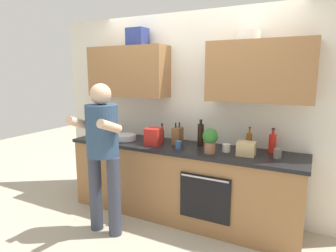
{
  "coord_description": "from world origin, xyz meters",
  "views": [
    {
      "loc": [
        1.41,
        -3.06,
        1.76
      ],
      "look_at": [
        -0.11,
        -0.1,
        1.15
      ],
      "focal_mm": 30.99,
      "sensor_mm": 36.0,
      "label": 1
    }
  ],
  "objects": [
    {
      "name": "bottle_syrup",
      "position": [
        0.77,
        0.18,
        1.0
      ],
      "size": [
        0.07,
        0.07,
        0.27
      ],
      "color": "#8C4C14",
      "rests_on": "counter"
    },
    {
      "name": "grocery_bag_crisps",
      "position": [
        -0.32,
        -0.08,
        1.0
      ],
      "size": [
        0.2,
        0.22,
        0.2
      ],
      "primitive_type": "cube",
      "rotation": [
        0.0,
        0.0,
        0.13
      ],
      "color": "red",
      "rests_on": "counter"
    },
    {
      "name": "mixing_bowl",
      "position": [
        -0.77,
        -0.04,
        0.94
      ],
      "size": [
        0.27,
        0.27,
        0.07
      ],
      "primitive_type": "cylinder",
      "color": "silver",
      "rests_on": "counter"
    },
    {
      "name": "cup_tea",
      "position": [
        0.04,
        -0.13,
        0.95
      ],
      "size": [
        0.08,
        0.08,
        0.09
      ],
      "primitive_type": "cylinder",
      "color": "#33598C",
      "rests_on": "counter"
    },
    {
      "name": "potted_herb",
      "position": [
        0.42,
        -0.14,
        1.06
      ],
      "size": [
        0.17,
        0.17,
        0.27
      ],
      "color": "#9E6647",
      "rests_on": "counter"
    },
    {
      "name": "cup_coffee",
      "position": [
        0.56,
        -0.0,
        0.94
      ],
      "size": [
        0.09,
        0.09,
        0.09
      ],
      "primitive_type": "cylinder",
      "color": "white",
      "rests_on": "counter"
    },
    {
      "name": "person_standing",
      "position": [
        -0.58,
        -0.71,
        0.98
      ],
      "size": [
        0.49,
        0.45,
        1.66
      ],
      "color": "#383D4C",
      "rests_on": "ground"
    },
    {
      "name": "knife_block",
      "position": [
        -0.07,
        0.06,
        1.01
      ],
      "size": [
        0.1,
        0.14,
        0.27
      ],
      "color": "brown",
      "rests_on": "counter"
    },
    {
      "name": "cup_stoneware",
      "position": [
        1.1,
        0.0,
        0.95
      ],
      "size": [
        0.08,
        0.08,
        0.1
      ],
      "primitive_type": "cylinder",
      "color": "slate",
      "rests_on": "counter"
    },
    {
      "name": "counter",
      "position": [
        0.0,
        -0.0,
        0.45
      ],
      "size": [
        2.84,
        0.67,
        0.9
      ],
      "color": "olive",
      "rests_on": "ground"
    },
    {
      "name": "grocery_bag_bread",
      "position": [
        0.79,
        -0.05,
        0.97
      ],
      "size": [
        0.19,
        0.15,
        0.15
      ],
      "primitive_type": "cube",
      "rotation": [
        0.0,
        0.0,
        0.04
      ],
      "color": "tan",
      "rests_on": "counter"
    },
    {
      "name": "ground_plane",
      "position": [
        0.0,
        0.0,
        0.0
      ],
      "size": [
        12.0,
        12.0,
        0.0
      ],
      "primitive_type": "plane",
      "color": "#B2A893"
    },
    {
      "name": "bottle_hotsauce",
      "position": [
        1.02,
        0.21,
        1.01
      ],
      "size": [
        0.08,
        0.08,
        0.27
      ],
      "color": "red",
      "rests_on": "counter"
    },
    {
      "name": "bottle_juice",
      "position": [
        -1.16,
        -0.16,
        1.02
      ],
      "size": [
        0.07,
        0.07,
        0.29
      ],
      "color": "orange",
      "rests_on": "counter"
    },
    {
      "name": "back_wall_unit",
      "position": [
        -0.0,
        0.28,
        1.49
      ],
      "size": [
        4.0,
        0.38,
        2.5
      ],
      "color": "silver",
      "rests_on": "ground"
    },
    {
      "name": "bottle_vinegar",
      "position": [
        -0.32,
        0.14,
        0.99
      ],
      "size": [
        0.06,
        0.06,
        0.22
      ],
      "color": "brown",
      "rests_on": "counter"
    },
    {
      "name": "bottle_soy",
      "position": [
        0.21,
        0.12,
        1.04
      ],
      "size": [
        0.07,
        0.07,
        0.32
      ],
      "color": "black",
      "rests_on": "counter"
    }
  ]
}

